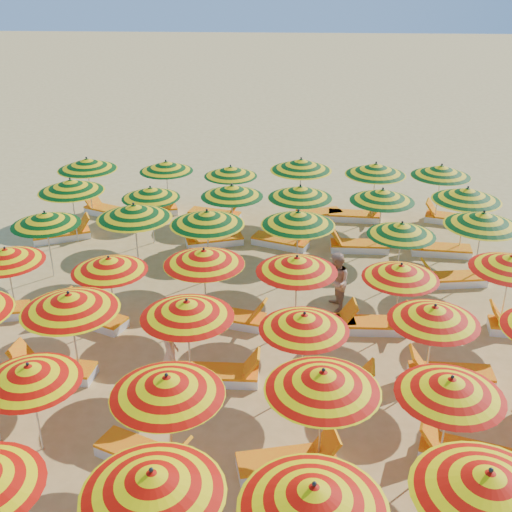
# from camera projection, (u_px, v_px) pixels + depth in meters

# --- Properties ---
(ground) EXTENTS (120.00, 120.00, 0.00)m
(ground) POSITION_uv_depth(u_px,v_px,m) (255.00, 325.00, 15.28)
(ground) COLOR #DCB162
(ground) RESTS_ON ground
(umbrella_2) EXTENTS (2.21, 2.21, 2.07)m
(umbrella_2) POSITION_uv_depth(u_px,v_px,m) (152.00, 482.00, 8.35)
(umbrella_2) COLOR silver
(umbrella_2) RESTS_ON ground
(umbrella_3) EXTENTS (2.17, 2.17, 2.09)m
(umbrella_3) POSITION_uv_depth(u_px,v_px,m) (314.00, 497.00, 8.11)
(umbrella_3) COLOR silver
(umbrella_3) RESTS_ON ground
(umbrella_4) EXTENTS (2.18, 2.18, 2.13)m
(umbrella_4) POSITION_uv_depth(u_px,v_px,m) (488.00, 483.00, 8.27)
(umbrella_4) COLOR silver
(umbrella_4) RESTS_ON ground
(umbrella_7) EXTENTS (1.79, 1.79, 1.86)m
(umbrella_7) POSITION_uv_depth(u_px,v_px,m) (29.00, 374.00, 10.80)
(umbrella_7) COLOR silver
(umbrella_7) RESTS_ON ground
(umbrella_8) EXTENTS (1.90, 1.90, 2.01)m
(umbrella_8) POSITION_uv_depth(u_px,v_px,m) (167.00, 386.00, 10.30)
(umbrella_8) COLOR silver
(umbrella_8) RESTS_ON ground
(umbrella_9) EXTENTS (2.38, 2.38, 2.05)m
(umbrella_9) POSITION_uv_depth(u_px,v_px,m) (323.00, 381.00, 10.36)
(umbrella_9) COLOR silver
(umbrella_9) RESTS_ON ground
(umbrella_10) EXTENTS (2.38, 2.38, 1.92)m
(umbrella_10) POSITION_uv_depth(u_px,v_px,m) (451.00, 387.00, 10.40)
(umbrella_10) COLOR silver
(umbrella_10) RESTS_ON ground
(umbrella_13) EXTENTS (2.02, 2.02, 2.08)m
(umbrella_13) POSITION_uv_depth(u_px,v_px,m) (69.00, 302.00, 12.61)
(umbrella_13) COLOR silver
(umbrella_13) RESTS_ON ground
(umbrella_14) EXTENTS (2.23, 2.23, 1.98)m
(umbrella_14) POSITION_uv_depth(u_px,v_px,m) (187.00, 309.00, 12.54)
(umbrella_14) COLOR silver
(umbrella_14) RESTS_ON ground
(umbrella_15) EXTENTS (1.79, 1.79, 1.87)m
(umbrella_15) POSITION_uv_depth(u_px,v_px,m) (304.00, 322.00, 12.30)
(umbrella_15) COLOR silver
(umbrella_15) RESTS_ON ground
(umbrella_16) EXTENTS (2.20, 2.20, 1.91)m
(umbrella_16) POSITION_uv_depth(u_px,v_px,m) (434.00, 314.00, 12.49)
(umbrella_16) COLOR silver
(umbrella_16) RESTS_ON ground
(umbrella_18) EXTENTS (1.91, 1.91, 1.88)m
(umbrella_18) POSITION_uv_depth(u_px,v_px,m) (6.00, 255.00, 14.96)
(umbrella_18) COLOR silver
(umbrella_18) RESTS_ON ground
(umbrella_19) EXTENTS (1.83, 1.83, 1.85)m
(umbrella_19) POSITION_uv_depth(u_px,v_px,m) (109.00, 264.00, 14.58)
(umbrella_19) COLOR silver
(umbrella_19) RESTS_ON ground
(umbrella_20) EXTENTS (2.03, 2.03, 2.00)m
(umbrella_20) POSITION_uv_depth(u_px,v_px,m) (204.00, 257.00, 14.62)
(umbrella_20) COLOR silver
(umbrella_20) RESTS_ON ground
(umbrella_21) EXTENTS (2.21, 2.21, 1.97)m
(umbrella_21) POSITION_uv_depth(u_px,v_px,m) (297.00, 264.00, 14.35)
(umbrella_21) COLOR silver
(umbrella_21) RESTS_ON ground
(umbrella_22) EXTENTS (2.23, 2.23, 1.84)m
(umbrella_22) POSITION_uv_depth(u_px,v_px,m) (401.00, 271.00, 14.28)
(umbrella_22) COLOR silver
(umbrella_22) RESTS_ON ground
(umbrella_23) EXTENTS (1.91, 1.91, 1.96)m
(umbrella_23) POSITION_uv_depth(u_px,v_px,m) (512.00, 262.00, 14.44)
(umbrella_23) COLOR silver
(umbrella_23) RESTS_ON ground
(umbrella_24) EXTENTS (1.98, 1.98, 1.93)m
(umbrella_24) POSITION_uv_depth(u_px,v_px,m) (45.00, 219.00, 16.87)
(umbrella_24) COLOR silver
(umbrella_24) RESTS_ON ground
(umbrella_25) EXTENTS (2.37, 2.37, 2.12)m
(umbrella_25) POSITION_uv_depth(u_px,v_px,m) (134.00, 212.00, 16.87)
(umbrella_25) COLOR silver
(umbrella_25) RESTS_ON ground
(umbrella_26) EXTENTS (2.47, 2.47, 2.07)m
(umbrella_26) POSITION_uv_depth(u_px,v_px,m) (207.00, 218.00, 16.59)
(umbrella_26) COLOR silver
(umbrella_26) RESTS_ON ground
(umbrella_27) EXTENTS (2.08, 2.08, 2.07)m
(umbrella_27) POSITION_uv_depth(u_px,v_px,m) (298.00, 218.00, 16.57)
(umbrella_27) COLOR silver
(umbrella_27) RESTS_ON ground
(umbrella_28) EXTENTS (2.21, 2.21, 1.87)m
(umbrella_28) POSITION_uv_depth(u_px,v_px,m) (402.00, 229.00, 16.37)
(umbrella_28) COLOR silver
(umbrella_28) RESTS_ON ground
(umbrella_29) EXTENTS (2.19, 2.19, 2.09)m
(umbrella_29) POSITION_uv_depth(u_px,v_px,m) (483.00, 219.00, 16.46)
(umbrella_29) COLOR silver
(umbrella_29) RESTS_ON ground
(umbrella_30) EXTENTS (2.36, 2.36, 2.06)m
(umbrella_30) POSITION_uv_depth(u_px,v_px,m) (71.00, 186.00, 18.89)
(umbrella_30) COLOR silver
(umbrella_30) RESTS_ON ground
(umbrella_31) EXTENTS (1.90, 1.90, 1.84)m
(umbrella_31) POSITION_uv_depth(u_px,v_px,m) (151.00, 193.00, 18.91)
(umbrella_31) COLOR silver
(umbrella_31) RESTS_ON ground
(umbrella_32) EXTENTS (2.27, 2.27, 1.96)m
(umbrella_32) POSITION_uv_depth(u_px,v_px,m) (232.00, 191.00, 18.76)
(umbrella_32) COLOR silver
(umbrella_32) RESTS_ON ground
(umbrella_33) EXTENTS (2.49, 2.49, 2.00)m
(umbrella_33) POSITION_uv_depth(u_px,v_px,m) (300.00, 192.00, 18.55)
(umbrella_33) COLOR silver
(umbrella_33) RESTS_ON ground
(umbrella_34) EXTENTS (1.87, 1.87, 1.98)m
(umbrella_34) POSITION_uv_depth(u_px,v_px,m) (382.00, 195.00, 18.36)
(umbrella_34) COLOR silver
(umbrella_34) RESTS_ON ground
(umbrella_35) EXTENTS (2.50, 2.50, 2.09)m
(umbrella_35) POSITION_uv_depth(u_px,v_px,m) (467.00, 194.00, 18.15)
(umbrella_35) COLOR silver
(umbrella_35) RESTS_ON ground
(umbrella_36) EXTENTS (2.32, 2.32, 2.05)m
(umbrella_36) POSITION_uv_depth(u_px,v_px,m) (87.00, 164.00, 20.83)
(umbrella_36) COLOR silver
(umbrella_36) RESTS_ON ground
(umbrella_37) EXTENTS (2.24, 2.24, 1.88)m
(umbrella_37) POSITION_uv_depth(u_px,v_px,m) (166.00, 166.00, 21.10)
(umbrella_37) COLOR silver
(umbrella_37) RESTS_ON ground
(umbrella_38) EXTENTS (2.05, 2.05, 1.84)m
(umbrella_38) POSITION_uv_depth(u_px,v_px,m) (231.00, 171.00, 20.75)
(umbrella_38) COLOR silver
(umbrella_38) RESTS_ON ground
(umbrella_39) EXTENTS (2.08, 2.08, 2.12)m
(umbrella_39) POSITION_uv_depth(u_px,v_px,m) (301.00, 165.00, 20.56)
(umbrella_39) COLOR silver
(umbrella_39) RESTS_ON ground
(umbrella_40) EXTENTS (2.15, 2.15, 2.06)m
(umbrella_40) POSITION_uv_depth(u_px,v_px,m) (376.00, 169.00, 20.31)
(umbrella_40) COLOR silver
(umbrella_40) RESTS_ON ground
(umbrella_41) EXTENTS (1.92, 1.92, 2.01)m
(umbrella_41) POSITION_uv_depth(u_px,v_px,m) (441.00, 171.00, 20.31)
(umbrella_41) COLOR silver
(umbrella_41) RESTS_ON ground
(lounger_6) EXTENTS (1.82, 1.23, 0.69)m
(lounger_6) POSITION_uv_depth(u_px,v_px,m) (145.00, 455.00, 11.14)
(lounger_6) COLOR white
(lounger_6) RESTS_ON ground
(lounger_7) EXTENTS (1.82, 0.95, 0.69)m
(lounger_7) POSITION_uv_depth(u_px,v_px,m) (289.00, 462.00, 10.99)
(lounger_7) COLOR white
(lounger_7) RESTS_ON ground
(lounger_8) EXTENTS (1.83, 1.06, 0.69)m
(lounger_8) POSITION_uv_depth(u_px,v_px,m) (467.00, 454.00, 11.18)
(lounger_8) COLOR white
(lounger_8) RESTS_ON ground
(lounger_10) EXTENTS (1.79, 0.77, 0.69)m
(lounger_10) POSITION_uv_depth(u_px,v_px,m) (52.00, 369.00, 13.43)
(lounger_10) COLOR white
(lounger_10) RESTS_ON ground
(lounger_11) EXTENTS (1.73, 0.59, 0.69)m
(lounger_11) POSITION_uv_depth(u_px,v_px,m) (220.00, 375.00, 13.26)
(lounger_11) COLOR white
(lounger_11) RESTS_ON ground
(lounger_12) EXTENTS (1.78, 0.74, 0.69)m
(lounger_12) POSITION_uv_depth(u_px,v_px,m) (331.00, 384.00, 12.97)
(lounger_12) COLOR white
(lounger_12) RESTS_ON ground
(lounger_13) EXTENTS (1.75, 0.63, 0.69)m
(lounger_13) POSITION_uv_depth(u_px,v_px,m) (448.00, 374.00, 13.27)
(lounger_13) COLOR white
(lounger_13) RESTS_ON ground
(lounger_16) EXTENTS (1.82, 1.24, 0.69)m
(lounger_16) POSITION_uv_depth(u_px,v_px,m) (92.00, 317.00, 15.32)
(lounger_16) COLOR white
(lounger_16) RESTS_ON ground
(lounger_17) EXTENTS (1.82, 0.99, 0.69)m
(lounger_17) POSITION_uv_depth(u_px,v_px,m) (231.00, 317.00, 15.32)
(lounger_17) COLOR white
(lounger_17) RESTS_ON ground
(lounger_18) EXTENTS (1.78, 0.74, 0.69)m
(lounger_18) POSITION_uv_depth(u_px,v_px,m) (320.00, 323.00, 15.09)
(lounger_18) COLOR white
(lounger_18) RESTS_ON ground
(lounger_19) EXTENTS (1.74, 0.60, 0.69)m
(lounger_19) POSITION_uv_depth(u_px,v_px,m) (373.00, 325.00, 15.02)
(lounger_19) COLOR white
(lounger_19) RESTS_ON ground
(lounger_21) EXTENTS (1.80, 0.82, 0.69)m
(lounger_21) POSITION_uv_depth(u_px,v_px,m) (452.00, 279.00, 17.12)
(lounger_21) COLOR white
(lounger_21) RESTS_ON ground
(lounger_22) EXTENTS (1.82, 1.24, 0.69)m
(lounger_22) POSITION_uv_depth(u_px,v_px,m) (63.00, 235.00, 19.78)
(lounger_22) COLOR white
(lounger_22) RESTS_ON ground
(lounger_23) EXTENTS (1.83, 1.08, 0.69)m
(lounger_23) POSITION_uv_depth(u_px,v_px,m) (213.00, 240.00, 19.40)
(lounger_23) COLOR white
(lounger_23) RESTS_ON ground
(lounger_24) EXTENTS (1.83, 1.16, 0.69)m
(lounger_24) POSITION_uv_depth(u_px,v_px,m) (282.00, 242.00, 19.31)
(lounger_24) COLOR white
(lounger_24) RESTS_ON ground
(lounger_25) EXTENTS (1.74, 0.60, 0.69)m
(lounger_25) POSITION_uv_depth(u_px,v_px,m) (358.00, 246.00, 19.04)
(lounger_25) COLOR white
(lounger_25) RESTS_ON ground
(lounger_26) EXTENTS (1.78, 0.73, 0.69)m
(lounger_26) POSITION_uv_depth(u_px,v_px,m) (439.00, 249.00, 18.81)
(lounger_26) COLOR white
(lounger_26) RESTS_ON ground
(lounger_27) EXTENTS (1.82, 1.24, 0.69)m
(lounger_27) POSITION_uv_depth(u_px,v_px,m) (108.00, 211.00, 21.58)
(lounger_27) COLOR white
(lounger_27) RESTS_ON ground
(lounger_28) EXTENTS (1.83, 1.11, 0.69)m
(lounger_28) POSITION_uv_depth(u_px,v_px,m) (153.00, 211.00, 21.60)
(lounger_28) COLOR white
(lounger_28) RESTS_ON ground
(lounger_29) EXTENTS (1.82, 1.01, 0.69)m
(lounger_29) POSITION_uv_depth(u_px,v_px,m) (216.00, 215.00, 21.25)
(lounger_29) COLOR white
(lounger_29) RESTS_ON ground
(lounger_30) EXTENTS (1.83, 1.12, 0.69)m
(lounger_30) POSITION_uv_depth(u_px,v_px,m) (315.00, 215.00, 21.26)
(lounger_30) COLOR white
(lounger_30) RESTS_ON ground
(lounger_31) EXTENTS (1.77, 0.70, 0.69)m
(lounger_31) POSITION_uv_depth(u_px,v_px,m) (356.00, 216.00, 21.18)
(lounger_31) COLOR white
(lounger_31) RESTS_ON ground
(lounger_32) EXTENTS (1.83, 1.07, 0.69)m
(lounger_32) POSITION_uv_depth(u_px,v_px,m) (451.00, 218.00, 20.97)
(lounger_32) COLOR white
(lounger_32) RESTS_ON ground
(beachgoer_b) EXTENTS (0.69, 0.82, 1.51)m
(beachgoer_b) POSITION_uv_depth(u_px,v_px,m) (336.00, 282.00, 15.66)
(beachgoer_b) COLOR tan
(beachgoer_b) RESTS_ON ground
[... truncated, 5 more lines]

